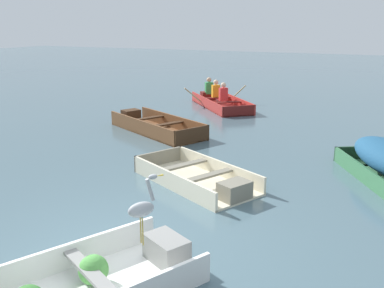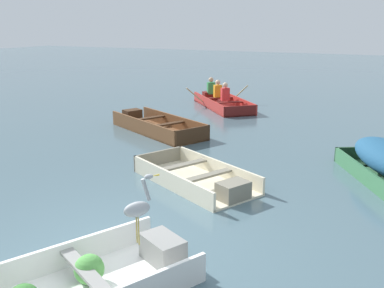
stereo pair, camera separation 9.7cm
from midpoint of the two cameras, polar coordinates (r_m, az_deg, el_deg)
ground_plane at (r=5.80m, az=-9.56°, el=-14.24°), size 80.00×80.00×0.00m
skiff_cream_near_moored at (r=7.91m, az=0.67°, el=-4.67°), size 2.73×2.14×0.33m
skiff_wooden_brown_far_moored at (r=11.91m, az=-5.34°, el=2.42°), size 3.29×2.37×0.40m
rowboat_red_with_crew at (r=15.44m, az=3.43°, el=5.79°), size 3.05×3.17×0.91m
heron_on_dinghy at (r=5.00m, az=-7.22°, el=-8.36°), size 0.32×0.42×0.84m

